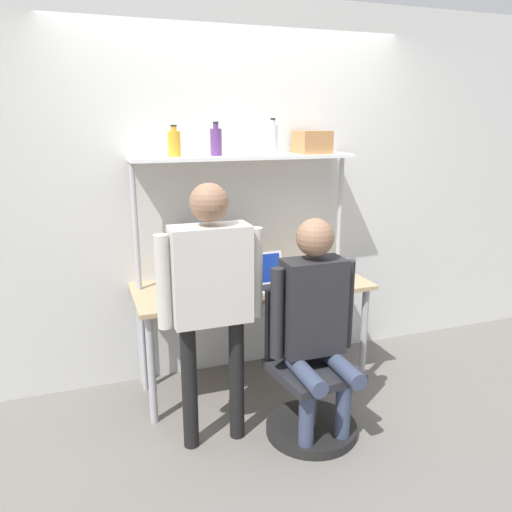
% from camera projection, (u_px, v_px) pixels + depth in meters
% --- Properties ---
extents(ground_plane, '(12.00, 12.00, 0.00)m').
position_uv_depth(ground_plane, '(269.00, 406.00, 3.38)').
color(ground_plane, slate).
extents(wall_back, '(8.00, 0.06, 2.70)m').
position_uv_depth(wall_back, '(236.00, 194.00, 3.67)').
color(wall_back, silver).
rests_on(wall_back, ground_plane).
extents(desk, '(1.64, 0.65, 0.76)m').
position_uv_depth(desk, '(252.00, 296.00, 3.52)').
color(desk, tan).
rests_on(desk, ground_plane).
extents(shelf_unit, '(1.56, 0.31, 1.64)m').
position_uv_depth(shelf_unit, '(245.00, 188.00, 3.47)').
color(shelf_unit, white).
rests_on(shelf_unit, ground_plane).
extents(monitor, '(0.48, 0.18, 0.40)m').
position_uv_depth(monitor, '(209.00, 250.00, 3.54)').
color(monitor, '#333338').
rests_on(monitor, desk).
extents(laptop, '(0.28, 0.23, 0.23)m').
position_uv_depth(laptop, '(265.00, 277.00, 3.45)').
color(laptop, silver).
rests_on(laptop, desk).
extents(cell_phone, '(0.07, 0.15, 0.01)m').
position_uv_depth(cell_phone, '(295.00, 283.00, 3.50)').
color(cell_phone, silver).
rests_on(cell_phone, desk).
extents(office_chair, '(0.56, 0.56, 0.90)m').
position_uv_depth(office_chair, '(309.00, 390.00, 3.06)').
color(office_chair, black).
rests_on(office_chair, ground_plane).
extents(person_seated, '(0.53, 0.47, 1.35)m').
position_uv_depth(person_seated, '(315.00, 314.00, 2.89)').
color(person_seated, '#38425B').
rests_on(person_seated, ground_plane).
extents(person_standing, '(0.61, 0.21, 1.56)m').
position_uv_depth(person_standing, '(211.00, 285.00, 2.76)').
color(person_standing, black).
rests_on(person_standing, ground_plane).
extents(bottle_purple, '(0.08, 0.08, 0.22)m').
position_uv_depth(bottle_purple, '(216.00, 141.00, 3.32)').
color(bottle_purple, '#593372').
rests_on(bottle_purple, shelf_unit).
extents(bottle_amber, '(0.08, 0.08, 0.20)m').
position_uv_depth(bottle_amber, '(174.00, 143.00, 3.24)').
color(bottle_amber, gold).
rests_on(bottle_amber, shelf_unit).
extents(bottle_clear, '(0.07, 0.07, 0.25)m').
position_uv_depth(bottle_clear, '(273.00, 139.00, 3.45)').
color(bottle_clear, silver).
rests_on(bottle_clear, shelf_unit).
extents(storage_box, '(0.22, 0.24, 0.16)m').
position_uv_depth(storage_box, '(312.00, 142.00, 3.56)').
color(storage_box, '#B27A47').
rests_on(storage_box, shelf_unit).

